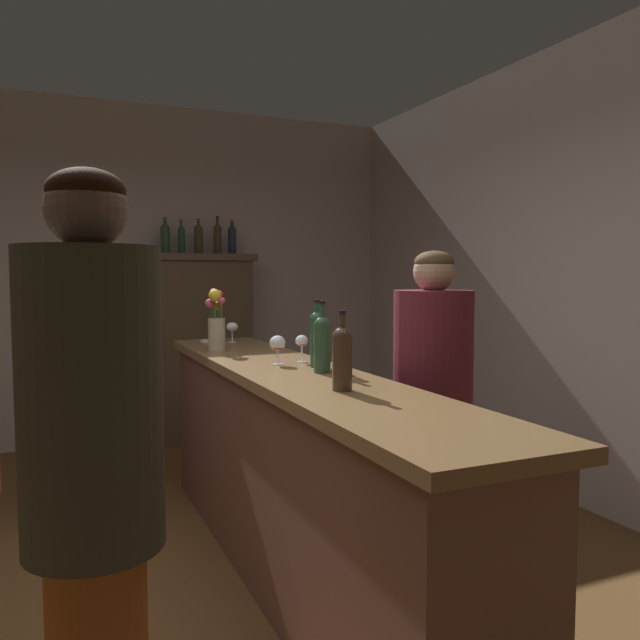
{
  "coord_description": "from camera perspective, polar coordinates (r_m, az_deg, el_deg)",
  "views": [
    {
      "loc": [
        -0.43,
        -2.6,
        1.48
      ],
      "look_at": [
        0.87,
        0.36,
        1.24
      ],
      "focal_mm": 35.27,
      "sensor_mm": 36.0,
      "label": 1
    }
  ],
  "objects": [
    {
      "name": "wine_glass_front",
      "position": [
        4.26,
        -7.98,
        -0.67
      ],
      "size": [
        0.08,
        0.08,
        0.13
      ],
      "color": "white",
      "rests_on": "bar_counter"
    },
    {
      "name": "wall_back",
      "position": [
        5.81,
        -19.42,
        3.98
      ],
      "size": [
        5.42,
        0.12,
        2.97
      ],
      "primitive_type": "cube",
      "color": "#BEAEA1",
      "rests_on": "ground"
    },
    {
      "name": "wine_glass_rear",
      "position": [
        3.17,
        -3.88,
        -2.24
      ],
      "size": [
        0.08,
        0.08,
        0.15
      ],
      "color": "white",
      "rests_on": "bar_counter"
    },
    {
      "name": "bartender",
      "position": [
        3.03,
        10.16,
        -7.56
      ],
      "size": [
        0.37,
        0.37,
        1.59
      ],
      "rotation": [
        0.0,
        0.0,
        2.93
      ],
      "color": "#A9A59A",
      "rests_on": "ground"
    },
    {
      "name": "floor",
      "position": [
        3.02,
        -13.7,
        -25.24
      ],
      "size": [
        8.15,
        8.15,
        0.0
      ],
      "primitive_type": "plane",
      "color": "brown",
      "rests_on": "ground"
    },
    {
      "name": "wine_bottle_pinot",
      "position": [
        2.91,
        0.19,
        -1.95
      ],
      "size": [
        0.08,
        0.08,
        0.33
      ],
      "color": "#2B4C32",
      "rests_on": "bar_counter"
    },
    {
      "name": "wine_bottle_malbec",
      "position": [
        3.08,
        -0.28,
        -1.47
      ],
      "size": [
        0.07,
        0.07,
        0.33
      ],
      "color": "#274C34",
      "rests_on": "bar_counter"
    },
    {
      "name": "cheese_plate",
      "position": [
        4.32,
        -9.72,
        -1.87
      ],
      "size": [
        0.17,
        0.17,
        0.01
      ],
      "primitive_type": "cylinder",
      "color": "white",
      "rests_on": "bar_counter"
    },
    {
      "name": "wall_right",
      "position": [
        4.08,
        26.82,
        3.81
      ],
      "size": [
        0.12,
        6.39,
        2.97
      ],
      "primitive_type": "cube",
      "color": "#BDADA3",
      "rests_on": "ground"
    },
    {
      "name": "display_bottle_midleft",
      "position": [
        5.63,
        -12.47,
        7.24
      ],
      "size": [
        0.06,
        0.06,
        0.29
      ],
      "color": "#234629",
      "rests_on": "display_cabinet"
    },
    {
      "name": "wine_bottle_chardonnay",
      "position": [
        2.46,
        2.04,
        -3.22
      ],
      "size": [
        0.08,
        0.08,
        0.32
      ],
      "color": "#433020",
      "rests_on": "bar_counter"
    },
    {
      "name": "display_bottle_left",
      "position": [
        5.6,
        -13.87,
        7.34
      ],
      "size": [
        0.08,
        0.08,
        0.33
      ],
      "color": "#2B4A2E",
      "rests_on": "display_cabinet"
    },
    {
      "name": "display_bottle_right",
      "position": [
        5.73,
        -7.98,
        7.32
      ],
      "size": [
        0.07,
        0.07,
        0.3
      ],
      "color": "#232937",
      "rests_on": "display_cabinet"
    },
    {
      "name": "wine_glass_spare",
      "position": [
        2.8,
        2.25,
        -3.04
      ],
      "size": [
        0.07,
        0.07,
        0.14
      ],
      "color": "white",
      "rests_on": "bar_counter"
    },
    {
      "name": "display_cabinet",
      "position": [
        5.69,
        -10.74,
        -2.11
      ],
      "size": [
        0.95,
        0.39,
        1.66
      ],
      "color": "brown",
      "rests_on": "ground"
    },
    {
      "name": "bar_counter",
      "position": [
        3.13,
        -2.4,
        -13.74
      ],
      "size": [
        0.56,
        3.18,
        1.02
      ],
      "color": "brown",
      "rests_on": "ground"
    },
    {
      "name": "flower_arrangement",
      "position": [
        3.78,
        -9.41,
        0.0
      ],
      "size": [
        0.11,
        0.13,
        0.37
      ],
      "color": "tan",
      "rests_on": "bar_counter"
    },
    {
      "name": "display_bottle_center",
      "position": [
        5.66,
        -10.97,
        7.35
      ],
      "size": [
        0.08,
        0.08,
        0.32
      ],
      "color": "#40351D",
      "rests_on": "display_cabinet"
    },
    {
      "name": "display_bottle_midright",
      "position": [
        5.7,
        -9.28,
        7.4
      ],
      "size": [
        0.07,
        0.07,
        0.34
      ],
      "color": "#44331F",
      "rests_on": "display_cabinet"
    },
    {
      "name": "patron_tall",
      "position": [
        1.56,
        -19.79,
        -15.94
      ],
      "size": [
        0.31,
        0.31,
        1.71
      ],
      "rotation": [
        0.0,
        0.0,
        1.3
      ],
      "color": "brown",
      "rests_on": "ground"
    },
    {
      "name": "wine_glass_mid",
      "position": [
        3.25,
        -1.66,
        -2.05
      ],
      "size": [
        0.07,
        0.07,
        0.14
      ],
      "color": "white",
      "rests_on": "bar_counter"
    },
    {
      "name": "patron_near_entrance",
      "position": [
        4.02,
        -21.02,
        -4.43
      ],
      "size": [
        0.38,
        0.38,
        1.64
      ],
      "rotation": [
        0.0,
        0.0,
        -1.18
      ],
      "color": "maroon",
      "rests_on": "ground"
    }
  ]
}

